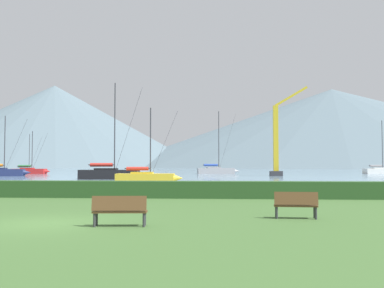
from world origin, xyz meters
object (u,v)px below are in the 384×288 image
object	(u,v)px
sailboat_slip_5	(216,170)
sailboat_slip_8	(381,170)
sailboat_slip_3	(30,171)
sailboat_slip_7	(146,177)
sailboat_slip_6	(1,172)
park_bench_under_tree	(296,204)
park_bench_near_path	(120,209)
dock_crane	(277,145)
sailboat_slip_1	(110,173)
sailboat_slip_2	(27,170)

from	to	relation	value
sailboat_slip_5	sailboat_slip_8	distance (m)	34.07
sailboat_slip_3	sailboat_slip_5	distance (m)	37.35
sailboat_slip_3	sailboat_slip_8	bearing A→B (deg)	3.19
sailboat_slip_3	sailboat_slip_7	bearing A→B (deg)	-54.96
sailboat_slip_5	sailboat_slip_6	world-z (taller)	sailboat_slip_5
park_bench_under_tree	park_bench_near_path	bearing A→B (deg)	-154.27
sailboat_slip_7	dock_crane	xyz separation A→B (m)	(16.89, 27.91, 4.47)
sailboat_slip_8	park_bench_under_tree	size ratio (longest dim) A/B	7.19
sailboat_slip_5	sailboat_slip_8	bearing A→B (deg)	-0.57
sailboat_slip_1	dock_crane	world-z (taller)	dock_crane
park_bench_near_path	dock_crane	distance (m)	60.87
sailboat_slip_6	park_bench_near_path	distance (m)	63.50
park_bench_near_path	park_bench_under_tree	size ratio (longest dim) A/B	1.12
sailboat_slip_3	sailboat_slip_6	bearing A→B (deg)	-83.40
sailboat_slip_8	sailboat_slip_6	bearing A→B (deg)	-169.69
sailboat_slip_5	park_bench_under_tree	size ratio (longest dim) A/B	8.21
sailboat_slip_7	sailboat_slip_6	bearing A→B (deg)	138.29
sailboat_slip_3	sailboat_slip_6	distance (m)	16.64
sailboat_slip_5	park_bench_under_tree	bearing A→B (deg)	-96.11
sailboat_slip_3	sailboat_slip_7	size ratio (longest dim) A/B	1.09
sailboat_slip_8	park_bench_near_path	bearing A→B (deg)	-123.44
sailboat_slip_6	dock_crane	size ratio (longest dim) A/B	0.66
sailboat_slip_1	sailboat_slip_5	bearing A→B (deg)	63.72
sailboat_slip_7	park_bench_under_tree	size ratio (longest dim) A/B	5.14
sailboat_slip_5	sailboat_slip_6	size ratio (longest dim) A/B	1.28
sailboat_slip_7	dock_crane	world-z (taller)	dock_crane
sailboat_slip_7	sailboat_slip_2	bearing A→B (deg)	123.75
park_bench_under_tree	sailboat_slip_8	bearing A→B (deg)	72.23
park_bench_under_tree	dock_crane	world-z (taller)	dock_crane
dock_crane	sailboat_slip_6	bearing A→B (deg)	-173.47
sailboat_slip_5	sailboat_slip_8	world-z (taller)	sailboat_slip_5
sailboat_slip_1	park_bench_under_tree	size ratio (longest dim) A/B	8.24
sailboat_slip_2	dock_crane	xyz separation A→B (m)	(52.49, -20.66, 4.49)
sailboat_slip_5	park_bench_near_path	size ratio (longest dim) A/B	7.35
sailboat_slip_3	park_bench_near_path	bearing A→B (deg)	-66.34
sailboat_slip_3	sailboat_slip_8	distance (m)	71.36
park_bench_near_path	sailboat_slip_3	bearing A→B (deg)	111.31
sailboat_slip_2	park_bench_near_path	distance (m)	89.80
sailboat_slip_8	sailboat_slip_2	bearing A→B (deg)	169.56
sailboat_slip_7	dock_crane	bearing A→B (deg)	56.32
sailboat_slip_6	sailboat_slip_7	size ratio (longest dim) A/B	1.25
sailboat_slip_5	park_bench_near_path	bearing A→B (deg)	-100.70
sailboat_slip_7	dock_crane	size ratio (longest dim) A/B	0.53
sailboat_slip_6	dock_crane	bearing A→B (deg)	-8.22
sailboat_slip_2	sailboat_slip_1	bearing A→B (deg)	-69.52
sailboat_slip_6	sailboat_slip_2	bearing A→B (deg)	91.84
dock_crane	park_bench_near_path	bearing A→B (deg)	-101.40
sailboat_slip_1	park_bench_near_path	distance (m)	43.83
sailboat_slip_3	park_bench_under_tree	size ratio (longest dim) A/B	5.60
dock_crane	park_bench_under_tree	bearing A→B (deg)	-96.25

